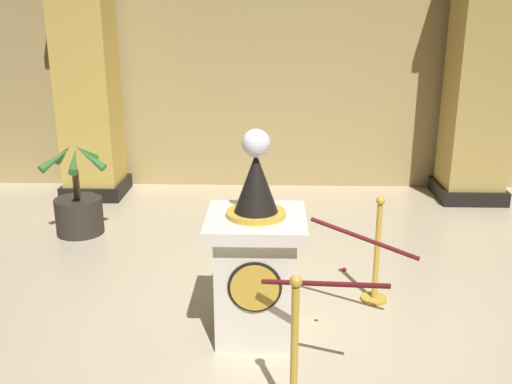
# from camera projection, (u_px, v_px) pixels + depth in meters

# --- Properties ---
(ground_plane) EXTENTS (10.22, 10.22, 0.00)m
(ground_plane) POSITION_uv_depth(u_px,v_px,m) (285.00, 334.00, 4.80)
(ground_plane) COLOR beige
(back_wall) EXTENTS (10.22, 0.16, 3.53)m
(back_wall) POSITION_uv_depth(u_px,v_px,m) (281.00, 68.00, 8.41)
(back_wall) COLOR tan
(back_wall) RESTS_ON ground_plane
(pedestal_clock) EXTENTS (0.79, 0.79, 1.73)m
(pedestal_clock) POSITION_uv_depth(u_px,v_px,m) (256.00, 260.00, 4.62)
(pedestal_clock) COLOR silver
(pedestal_clock) RESTS_ON ground_plane
(stanchion_near) EXTENTS (0.24, 0.24, 1.05)m
(stanchion_near) POSITION_uv_depth(u_px,v_px,m) (294.00, 372.00, 3.68)
(stanchion_near) COLOR gold
(stanchion_near) RESTS_ON ground_plane
(stanchion_far) EXTENTS (0.24, 0.24, 1.02)m
(stanchion_far) POSITION_uv_depth(u_px,v_px,m) (376.00, 265.00, 5.25)
(stanchion_far) COLOR gold
(stanchion_far) RESTS_ON ground_plane
(velvet_rope) EXTENTS (1.26, 1.27, 0.22)m
(velvet_rope) POSITION_uv_depth(u_px,v_px,m) (345.00, 259.00, 4.34)
(velvet_rope) COLOR #591419
(column_left) EXTENTS (0.88, 0.88, 3.39)m
(column_left) POSITION_uv_depth(u_px,v_px,m) (87.00, 78.00, 7.94)
(column_left) COLOR black
(column_left) RESTS_ON ground_plane
(column_right) EXTENTS (0.93, 0.93, 3.39)m
(column_right) POSITION_uv_depth(u_px,v_px,m) (480.00, 79.00, 7.78)
(column_right) COLOR black
(column_right) RESTS_ON ground_plane
(potted_palm_left) EXTENTS (0.76, 0.80, 1.13)m
(potted_palm_left) POSITION_uv_depth(u_px,v_px,m) (79.00, 208.00, 6.88)
(potted_palm_left) COLOR #2D2823
(potted_palm_left) RESTS_ON ground_plane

